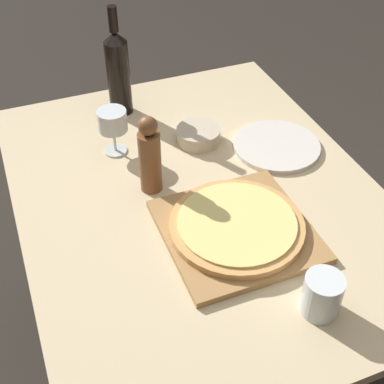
% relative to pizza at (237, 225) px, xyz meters
% --- Properties ---
extents(ground_plane, '(12.00, 12.00, 0.00)m').
position_rel_pizza_xyz_m(ground_plane, '(-0.03, 0.17, -0.80)').
color(ground_plane, '#2D2823').
extents(dining_table, '(0.94, 1.23, 0.77)m').
position_rel_pizza_xyz_m(dining_table, '(-0.03, 0.17, -0.14)').
color(dining_table, '#CCB78E').
rests_on(dining_table, ground_plane).
extents(cutting_board, '(0.35, 0.35, 0.02)m').
position_rel_pizza_xyz_m(cutting_board, '(0.00, 0.00, -0.02)').
color(cutting_board, '#A87A47').
rests_on(cutting_board, dining_table).
extents(pizza, '(0.33, 0.33, 0.02)m').
position_rel_pizza_xyz_m(pizza, '(0.00, 0.00, 0.00)').
color(pizza, tan).
rests_on(pizza, cutting_board).
extents(wine_bottle, '(0.07, 0.07, 0.35)m').
position_rel_pizza_xyz_m(wine_bottle, '(-0.11, 0.64, 0.11)').
color(wine_bottle, black).
rests_on(wine_bottle, dining_table).
extents(pepper_mill, '(0.06, 0.06, 0.23)m').
position_rel_pizza_xyz_m(pepper_mill, '(-0.14, 0.24, 0.08)').
color(pepper_mill, brown).
rests_on(pepper_mill, dining_table).
extents(wine_glass, '(0.08, 0.08, 0.14)m').
position_rel_pizza_xyz_m(wine_glass, '(-0.19, 0.44, 0.07)').
color(wine_glass, silver).
rests_on(wine_glass, dining_table).
extents(small_bowl, '(0.13, 0.13, 0.04)m').
position_rel_pizza_xyz_m(small_bowl, '(0.06, 0.39, -0.01)').
color(small_bowl, beige).
rests_on(small_bowl, dining_table).
extents(drinking_tumbler, '(0.08, 0.08, 0.10)m').
position_rel_pizza_xyz_m(drinking_tumbler, '(0.07, -0.27, 0.02)').
color(drinking_tumbler, silver).
rests_on(drinking_tumbler, dining_table).
extents(dinner_plate, '(0.26, 0.26, 0.01)m').
position_rel_pizza_xyz_m(dinner_plate, '(0.26, 0.28, -0.02)').
color(dinner_plate, silver).
rests_on(dinner_plate, dining_table).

